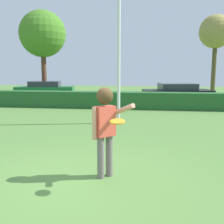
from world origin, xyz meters
TOP-DOWN VIEW (x-y plane):
  - ground_plane at (0.00, 0.00)m, footprint 60.00×60.00m
  - person at (0.47, 0.28)m, footprint 0.82×0.51m
  - frisbee at (0.77, -0.29)m, footprint 0.26×0.26m
  - lamppost at (0.12, 5.70)m, footprint 0.24×0.24m
  - hedge_row at (0.00, 9.85)m, footprint 21.60×0.90m
  - parked_car_green at (-6.43, 14.61)m, footprint 4.44×2.43m
  - parked_car_black at (3.03, 12.53)m, footprint 4.44×2.45m
  - willow_tree at (6.13, 16.95)m, footprint 2.47×2.47m
  - birch_tree at (-6.91, 15.72)m, footprint 3.55×3.55m

SIDE VIEW (x-z plane):
  - ground_plane at x=0.00m, z-range 0.00..0.00m
  - hedge_row at x=0.00m, z-range 0.00..0.90m
  - parked_car_green at x=-6.43m, z-range 0.06..1.31m
  - parked_car_black at x=3.03m, z-range 0.06..1.31m
  - person at x=0.47m, z-range 0.23..2.01m
  - frisbee at x=0.77m, z-range 1.21..1.27m
  - lamppost at x=0.12m, z-range 0.32..6.36m
  - birch_tree at x=-6.91m, z-range 1.48..8.06m
  - willow_tree at x=6.13m, z-range 1.75..7.89m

